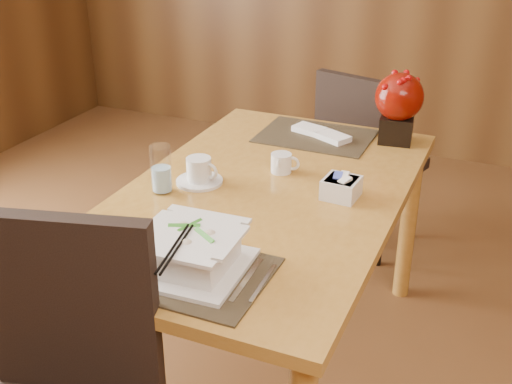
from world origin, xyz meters
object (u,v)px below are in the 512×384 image
at_px(far_chair, 364,153).
at_px(sugar_caddy, 341,188).
at_px(dining_table, 264,216).
at_px(water_glass, 161,169).
at_px(soup_setting, 191,252).
at_px(coffee_cup, 199,172).
at_px(berry_decor, 399,103).
at_px(bread_plate, 59,255).
at_px(creamer_jug, 281,163).

bearing_deg(far_chair, sugar_caddy, 115.47).
distance_m(dining_table, water_glass, 0.38).
bearing_deg(soup_setting, coffee_cup, 113.43).
relative_size(dining_table, berry_decor, 5.36).
relative_size(soup_setting, bread_plate, 1.77).
distance_m(creamer_jug, berry_decor, 0.57).
relative_size(water_glass, bread_plate, 0.98).
xyz_separation_m(sugar_caddy, berry_decor, (0.06, 0.57, 0.13)).
xyz_separation_m(soup_setting, far_chair, (0.08, 1.56, -0.29)).
bearing_deg(coffee_cup, water_glass, -125.66).
xyz_separation_m(dining_table, soup_setting, (0.01, -0.53, 0.15)).
height_order(dining_table, water_glass, water_glass).
height_order(bread_plate, far_chair, far_chair).
relative_size(soup_setting, sugar_caddy, 2.64).
bearing_deg(coffee_cup, far_chair, 72.99).
relative_size(sugar_caddy, berry_decor, 0.40).
bearing_deg(bread_plate, soup_setting, 12.93).
distance_m(coffee_cup, water_glass, 0.14).
bearing_deg(dining_table, sugar_caddy, 11.77).
distance_m(soup_setting, sugar_caddy, 0.63).
height_order(creamer_jug, berry_decor, berry_decor).
bearing_deg(coffee_cup, soup_setting, -64.19).
bearing_deg(creamer_jug, bread_plate, -121.76).
height_order(berry_decor, far_chair, berry_decor).
xyz_separation_m(berry_decor, bread_plate, (-0.67, -1.24, -0.15)).
bearing_deg(far_chair, berry_decor, 134.49).
relative_size(dining_table, far_chair, 1.64).
distance_m(soup_setting, water_glass, 0.51).
bearing_deg(dining_table, soup_setting, -88.48).
relative_size(water_glass, sugar_caddy, 1.47).
height_order(soup_setting, bread_plate, soup_setting).
relative_size(coffee_cup, water_glass, 0.99).
xyz_separation_m(creamer_jug, sugar_caddy, (0.26, -0.11, -0.00)).
height_order(water_glass, creamer_jug, water_glass).
bearing_deg(soup_setting, water_glass, 127.32).
height_order(coffee_cup, water_glass, water_glass).
height_order(dining_table, soup_setting, soup_setting).
relative_size(coffee_cup, far_chair, 0.18).
bearing_deg(dining_table, water_glass, -155.17).
relative_size(coffee_cup, bread_plate, 0.97).
relative_size(dining_table, creamer_jug, 15.65).
height_order(soup_setting, far_chair, far_chair).
bearing_deg(coffee_cup, berry_decor, 50.73).
distance_m(sugar_caddy, bread_plate, 0.91).
xyz_separation_m(coffee_cup, creamer_jug, (0.23, 0.20, -0.00)).
distance_m(berry_decor, far_chair, 0.60).
distance_m(sugar_caddy, far_chair, 1.02).
height_order(sugar_caddy, berry_decor, berry_decor).
bearing_deg(far_chair, coffee_cup, 89.21).
height_order(water_glass, far_chair, water_glass).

